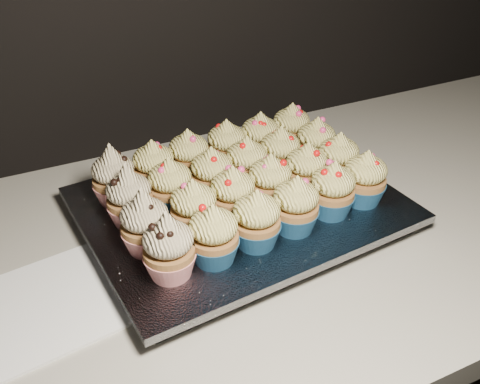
# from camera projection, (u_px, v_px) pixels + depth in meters

# --- Properties ---
(worktop) EXTENTS (2.44, 0.64, 0.04)m
(worktop) POSITION_uv_depth(u_px,v_px,m) (283.00, 228.00, 0.81)
(worktop) COLOR beige
(worktop) RESTS_ON cabinet
(napkin) EXTENTS (0.19, 0.19, 0.00)m
(napkin) POSITION_uv_depth(u_px,v_px,m) (52.00, 304.00, 0.65)
(napkin) COLOR white
(napkin) RESTS_ON worktop
(baking_tray) EXTENTS (0.43, 0.34, 0.02)m
(baking_tray) POSITION_uv_depth(u_px,v_px,m) (240.00, 214.00, 0.79)
(baking_tray) COLOR black
(baking_tray) RESTS_ON worktop
(foil_lining) EXTENTS (0.47, 0.38, 0.01)m
(foil_lining) POSITION_uv_depth(u_px,v_px,m) (240.00, 205.00, 0.78)
(foil_lining) COLOR silver
(foil_lining) RESTS_ON baking_tray
(cupcake_0) EXTENTS (0.06, 0.06, 0.10)m
(cupcake_0) POSITION_uv_depth(u_px,v_px,m) (169.00, 248.00, 0.62)
(cupcake_0) COLOR red
(cupcake_0) RESTS_ON foil_lining
(cupcake_1) EXTENTS (0.06, 0.06, 0.08)m
(cupcake_1) POSITION_uv_depth(u_px,v_px,m) (214.00, 236.00, 0.65)
(cupcake_1) COLOR #1B5382
(cupcake_1) RESTS_ON foil_lining
(cupcake_2) EXTENTS (0.06, 0.06, 0.08)m
(cupcake_2) POSITION_uv_depth(u_px,v_px,m) (256.00, 220.00, 0.67)
(cupcake_2) COLOR #1B5382
(cupcake_2) RESTS_ON foil_lining
(cupcake_3) EXTENTS (0.06, 0.06, 0.08)m
(cupcake_3) POSITION_uv_depth(u_px,v_px,m) (296.00, 206.00, 0.70)
(cupcake_3) COLOR #1B5382
(cupcake_3) RESTS_ON foil_lining
(cupcake_4) EXTENTS (0.06, 0.06, 0.08)m
(cupcake_4) POSITION_uv_depth(u_px,v_px,m) (332.00, 190.00, 0.73)
(cupcake_4) COLOR #1B5382
(cupcake_4) RESTS_ON foil_lining
(cupcake_5) EXTENTS (0.06, 0.06, 0.08)m
(cupcake_5) POSITION_uv_depth(u_px,v_px,m) (365.00, 179.00, 0.75)
(cupcake_5) COLOR #1B5382
(cupcake_5) RESTS_ON foil_lining
(cupcake_6) EXTENTS (0.06, 0.06, 0.10)m
(cupcake_6) POSITION_uv_depth(u_px,v_px,m) (145.00, 223.00, 0.66)
(cupcake_6) COLOR red
(cupcake_6) RESTS_ON foil_lining
(cupcake_7) EXTENTS (0.06, 0.06, 0.08)m
(cupcake_7) POSITION_uv_depth(u_px,v_px,m) (194.00, 209.00, 0.69)
(cupcake_7) COLOR #1B5382
(cupcake_7) RESTS_ON foil_lining
(cupcake_8) EXTENTS (0.06, 0.06, 0.08)m
(cupcake_8) POSITION_uv_depth(u_px,v_px,m) (233.00, 195.00, 0.72)
(cupcake_8) COLOR #1B5382
(cupcake_8) RESTS_ON foil_lining
(cupcake_9) EXTENTS (0.06, 0.06, 0.08)m
(cupcake_9) POSITION_uv_depth(u_px,v_px,m) (270.00, 182.00, 0.75)
(cupcake_9) COLOR #1B5382
(cupcake_9) RESTS_ON foil_lining
(cupcake_10) EXTENTS (0.06, 0.06, 0.08)m
(cupcake_10) POSITION_uv_depth(u_px,v_px,m) (306.00, 170.00, 0.77)
(cupcake_10) COLOR #1B5382
(cupcake_10) RESTS_ON foil_lining
(cupcake_11) EXTENTS (0.06, 0.06, 0.08)m
(cupcake_11) POSITION_uv_depth(u_px,v_px,m) (338.00, 160.00, 0.80)
(cupcake_11) COLOR #1B5382
(cupcake_11) RESTS_ON foil_lining
(cupcake_12) EXTENTS (0.06, 0.06, 0.10)m
(cupcake_12) POSITION_uv_depth(u_px,v_px,m) (130.00, 198.00, 0.71)
(cupcake_12) COLOR red
(cupcake_12) RESTS_ON foil_lining
(cupcake_13) EXTENTS (0.06, 0.06, 0.08)m
(cupcake_13) POSITION_uv_depth(u_px,v_px,m) (170.00, 186.00, 0.74)
(cupcake_13) COLOR #1B5382
(cupcake_13) RESTS_ON foil_lining
(cupcake_14) EXTENTS (0.06, 0.06, 0.08)m
(cupcake_14) POSITION_uv_depth(u_px,v_px,m) (212.00, 175.00, 0.76)
(cupcake_14) COLOR #1B5382
(cupcake_14) RESTS_ON foil_lining
(cupcake_15) EXTENTS (0.06, 0.06, 0.08)m
(cupcake_15) POSITION_uv_depth(u_px,v_px,m) (247.00, 164.00, 0.79)
(cupcake_15) COLOR #1B5382
(cupcake_15) RESTS_ON foil_lining
(cupcake_16) EXTENTS (0.06, 0.06, 0.08)m
(cupcake_16) POSITION_uv_depth(u_px,v_px,m) (280.00, 153.00, 0.82)
(cupcake_16) COLOR #1B5382
(cupcake_16) RESTS_ON foil_lining
(cupcake_17) EXTENTS (0.06, 0.06, 0.08)m
(cupcake_17) POSITION_uv_depth(u_px,v_px,m) (316.00, 144.00, 0.84)
(cupcake_17) COLOR #1B5382
(cupcake_17) RESTS_ON foil_lining
(cupcake_18) EXTENTS (0.06, 0.06, 0.10)m
(cupcake_18) POSITION_uv_depth(u_px,v_px,m) (114.00, 177.00, 0.75)
(cupcake_18) COLOR red
(cupcake_18) RESTS_ON foil_lining
(cupcake_19) EXTENTS (0.06, 0.06, 0.08)m
(cupcake_19) POSITION_uv_depth(u_px,v_px,m) (154.00, 168.00, 0.78)
(cupcake_19) COLOR #1B5382
(cupcake_19) RESTS_ON foil_lining
(cupcake_20) EXTENTS (0.06, 0.06, 0.08)m
(cupcake_20) POSITION_uv_depth(u_px,v_px,m) (189.00, 156.00, 0.81)
(cupcake_20) COLOR #1B5382
(cupcake_20) RESTS_ON foil_lining
(cupcake_21) EXTENTS (0.06, 0.06, 0.08)m
(cupcake_21) POSITION_uv_depth(u_px,v_px,m) (227.00, 146.00, 0.83)
(cupcake_21) COLOR #1B5382
(cupcake_21) RESTS_ON foil_lining
(cupcake_22) EXTENTS (0.06, 0.06, 0.08)m
(cupcake_22) POSITION_uv_depth(u_px,v_px,m) (260.00, 138.00, 0.86)
(cupcake_22) COLOR #1B5382
(cupcake_22) RESTS_ON foil_lining
(cupcake_23) EXTENTS (0.06, 0.06, 0.08)m
(cupcake_23) POSITION_uv_depth(u_px,v_px,m) (291.00, 129.00, 0.88)
(cupcake_23) COLOR #1B5382
(cupcake_23) RESTS_ON foil_lining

